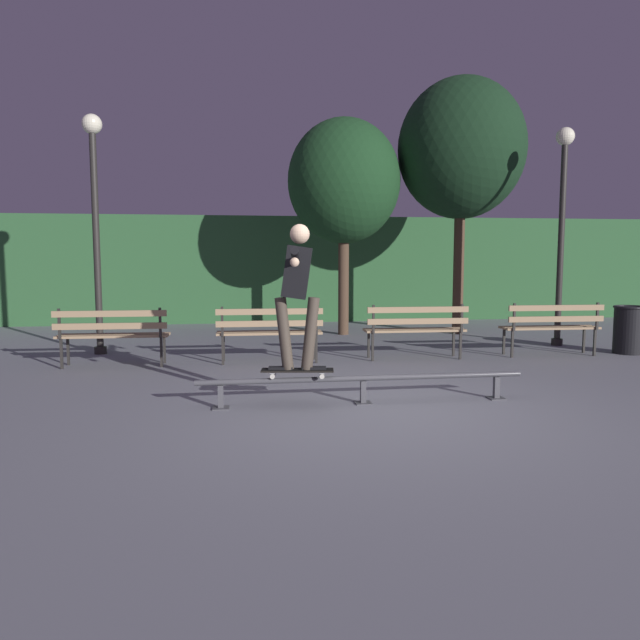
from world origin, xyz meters
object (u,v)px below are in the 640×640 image
at_px(park_bench_right_center, 416,326).
at_px(tree_far_right, 461,149).
at_px(lamp_post_right, 562,208).
at_px(grind_rail, 363,382).
at_px(trash_can, 629,329).
at_px(park_bench_left_center, 270,328).
at_px(park_bench_rightmost, 552,323).
at_px(skateboarder, 297,284).
at_px(tree_behind_benches, 344,182).
at_px(lamp_post_left, 95,203).
at_px(park_bench_leftmost, 112,331).
at_px(skateboard, 297,371).

xyz_separation_m(park_bench_right_center, tree_far_right, (1.85, 3.02, 3.27)).
bearing_deg(lamp_post_right, grind_rail, -139.53).
xyz_separation_m(grind_rail, trash_can, (5.15, 2.76, 0.17)).
height_order(park_bench_left_center, park_bench_rightmost, same).
height_order(grind_rail, park_bench_right_center, park_bench_right_center).
bearing_deg(park_bench_right_center, lamp_post_right, 20.27).
relative_size(skateboarder, trash_can, 1.95).
xyz_separation_m(skateboarder, trash_can, (5.88, 2.76, -0.91)).
bearing_deg(tree_behind_benches, lamp_post_left, -156.81).
distance_m(grind_rail, tree_behind_benches, 6.65).
xyz_separation_m(tree_far_right, trash_can, (1.86, -2.96, -3.40)).
bearing_deg(park_bench_leftmost, grind_rail, -40.54).
height_order(tree_behind_benches, lamp_post_right, tree_behind_benches).
bearing_deg(skateboarder, park_bench_rightmost, 31.19).
height_order(skateboarder, park_bench_left_center, skateboarder).
xyz_separation_m(skateboarder, park_bench_rightmost, (4.46, 2.70, -0.79)).
distance_m(park_bench_rightmost, tree_behind_benches, 5.03).
bearing_deg(trash_can, skateboarder, -154.84).
xyz_separation_m(tree_behind_benches, lamp_post_right, (3.60, -2.10, -0.66)).
bearing_deg(lamp_post_right, skateboard, -143.72).
height_order(park_bench_left_center, tree_far_right, tree_far_right).
distance_m(park_bench_left_center, tree_far_right, 6.09).
relative_size(skateboard, park_bench_leftmost, 0.50).
bearing_deg(lamp_post_right, park_bench_right_center, -159.73).
bearing_deg(lamp_post_right, lamp_post_left, 178.75).
xyz_separation_m(skateboard, tree_behind_benches, (1.61, 5.92, 2.75)).
bearing_deg(lamp_post_left, tree_behind_benches, 23.19).
bearing_deg(park_bench_leftmost, trash_can, 0.41).
relative_size(park_bench_leftmost, lamp_post_right, 0.41).
height_order(park_bench_leftmost, trash_can, park_bench_leftmost).
distance_m(park_bench_left_center, trash_can, 6.01).
relative_size(skateboard, lamp_post_right, 0.21).
height_order(park_bench_left_center, park_bench_right_center, same).
xyz_separation_m(skateboard, park_bench_left_center, (-0.13, 2.70, 0.15)).
distance_m(lamp_post_left, lamp_post_right, 8.09).
bearing_deg(tree_behind_benches, tree_far_right, -4.85).
xyz_separation_m(skateboard, lamp_post_right, (5.21, 3.82, 2.09)).
relative_size(park_bench_leftmost, park_bench_right_center, 1.00).
relative_size(park_bench_left_center, lamp_post_left, 0.41).
bearing_deg(skateboard, park_bench_rightmost, 31.16).
height_order(lamp_post_left, lamp_post_right, same).
distance_m(park_bench_leftmost, trash_can, 8.31).
height_order(grind_rail, tree_far_right, tree_far_right).
bearing_deg(lamp_post_left, tree_far_right, 13.98).
relative_size(skateboard, park_bench_left_center, 0.50).
distance_m(grind_rail, lamp_post_right, 6.30).
bearing_deg(lamp_post_left, skateboarder, -54.24).
bearing_deg(lamp_post_left, skateboard, -54.26).
xyz_separation_m(park_bench_leftmost, trash_can, (8.31, 0.06, -0.12)).
distance_m(tree_far_right, trash_can, 4.87).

